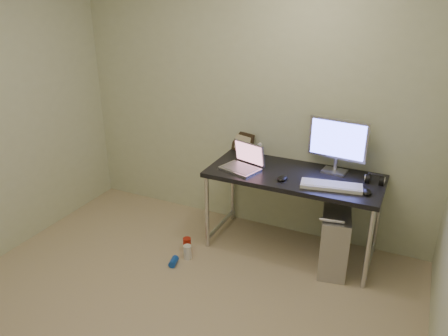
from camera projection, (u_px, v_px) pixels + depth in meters
floor at (152, 333)px, 3.05m from camera, size 3.50×3.50×0.00m
wall_back at (250, 101)px, 4.01m from camera, size 3.50×0.02×2.50m
desk at (294, 183)px, 3.76m from camera, size 1.48×0.65×0.75m
tower_computer at (334, 239)px, 3.68m from camera, size 0.32×0.54×0.57m
cable_a at (339, 205)px, 3.95m from camera, size 0.01×0.16×0.69m
cable_b at (348, 210)px, 3.91m from camera, size 0.02×0.11×0.71m
can_red at (187, 245)px, 3.96m from camera, size 0.08×0.08×0.13m
can_white at (187, 252)px, 3.85m from camera, size 0.07×0.07×0.13m
can_blue at (174, 262)px, 3.77m from camera, size 0.09×0.12×0.06m
laptop at (243, 163)px, 3.82m from camera, size 0.38×0.34×0.22m
monitor at (338, 142)px, 3.66m from camera, size 0.50×0.17×0.47m
keyboard at (331, 186)px, 3.47m from camera, size 0.50×0.24×0.03m
mouse_right at (367, 191)px, 3.38m from camera, size 0.10×0.14×0.04m
mouse_left at (282, 177)px, 3.61m from camera, size 0.09×0.13×0.04m
headphones at (375, 180)px, 3.55m from camera, size 0.15×0.09×0.10m
picture_frame at (243, 142)px, 4.17m from camera, size 0.25×0.14×0.20m
webcam at (260, 146)px, 4.07m from camera, size 0.05×0.04×0.13m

